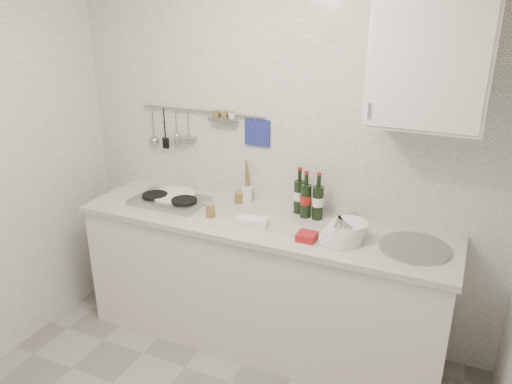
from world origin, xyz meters
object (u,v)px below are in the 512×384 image
(utensil_crock, at_px, (247,192))
(plate_stack_hob, at_px, (172,197))
(wine_bottles, at_px, (308,194))
(plate_stack_sink, at_px, (345,232))
(wall_cabinet, at_px, (431,60))

(utensil_crock, bearing_deg, plate_stack_hob, -160.47)
(wine_bottles, bearing_deg, utensil_crock, 173.23)
(plate_stack_sink, bearing_deg, wall_cabinet, 27.78)
(plate_stack_sink, distance_m, utensil_crock, 0.83)
(wine_bottles, relative_size, utensil_crock, 1.01)
(plate_stack_hob, bearing_deg, utensil_crock, 19.53)
(wall_cabinet, distance_m, plate_stack_sink, 1.05)
(plate_stack_sink, xyz_separation_m, utensil_crock, (-0.77, 0.30, 0.02))
(plate_stack_hob, xyz_separation_m, utensil_crock, (0.50, 0.18, 0.05))
(plate_stack_hob, bearing_deg, plate_stack_sink, -5.44)
(plate_stack_sink, relative_size, wine_bottles, 0.90)
(plate_stack_sink, relative_size, utensil_crock, 0.91)
(plate_stack_hob, distance_m, plate_stack_sink, 1.28)
(wall_cabinet, xyz_separation_m, plate_stack_sink, (-0.34, -0.18, -0.97))
(plate_stack_hob, height_order, wine_bottles, wine_bottles)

